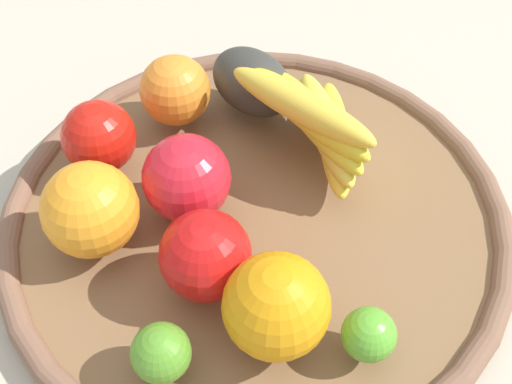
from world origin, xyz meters
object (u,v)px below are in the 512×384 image
at_px(orange_1, 175,90).
at_px(apple_0, 99,137).
at_px(orange_2, 276,306).
at_px(lime_1, 161,353).
at_px(avocado, 252,82).
at_px(lime_0, 369,335).
at_px(apple_1, 187,178).
at_px(orange_0, 90,210).
at_px(apple_2, 205,255).
at_px(banana_bunch, 317,121).

bearing_deg(orange_1, apple_0, -123.11).
relative_size(orange_2, lime_1, 1.80).
distance_m(orange_1, apple_0, 0.09).
bearing_deg(avocado, lime_0, -60.22).
height_order(lime_0, orange_1, orange_1).
distance_m(orange_1, apple_1, 0.12).
bearing_deg(orange_0, apple_2, -11.99).
distance_m(apple_1, avocado, 0.15).
height_order(banana_bunch, orange_0, banana_bunch).
bearing_deg(apple_2, apple_1, 116.24).
height_order(apple_1, apple_0, apple_1).
bearing_deg(orange_2, lime_1, -149.33).
xyz_separation_m(orange_1, apple_0, (-0.05, -0.08, -0.00)).
relative_size(banana_bunch, orange_0, 1.96).
xyz_separation_m(banana_bunch, apple_0, (-0.19, -0.05, -0.01)).
relative_size(banana_bunch, lime_0, 3.78).
bearing_deg(lime_0, apple_1, 147.87).
bearing_deg(apple_0, lime_0, -28.29).
relative_size(avocado, apple_0, 1.35).
height_order(apple_2, apple_0, apple_2).
bearing_deg(banana_bunch, orange_0, -139.70).
bearing_deg(lime_1, orange_2, 30.67).
bearing_deg(orange_1, orange_2, -56.91).
bearing_deg(lime_0, lime_1, -162.12).
xyz_separation_m(apple_1, lime_1, (0.02, -0.15, -0.02)).
height_order(banana_bunch, orange_1, banana_bunch).
bearing_deg(lime_0, banana_bunch, 109.59).
distance_m(lime_0, orange_1, 0.30).
xyz_separation_m(orange_1, lime_1, (0.07, -0.26, -0.01)).
distance_m(orange_0, lime_1, 0.14).
height_order(banana_bunch, lime_1, banana_bunch).
relative_size(orange_2, apple_1, 1.05).
height_order(lime_0, apple_0, apple_0).
xyz_separation_m(apple_1, apple_0, (-0.09, 0.04, -0.00)).
distance_m(apple_2, lime_1, 0.08).
distance_m(lime_0, lime_1, 0.15).
xyz_separation_m(banana_bunch, apple_1, (-0.10, -0.09, -0.00)).
relative_size(orange_0, apple_0, 1.18).
relative_size(apple_0, lime_1, 1.53).
bearing_deg(orange_2, avocado, 106.20).
distance_m(apple_1, lime_1, 0.16).
bearing_deg(apple_2, apple_0, 140.14).
bearing_deg(orange_0, avocado, 64.51).
distance_m(avocado, apple_2, 0.22).
bearing_deg(banana_bunch, apple_1, -137.82).
bearing_deg(avocado, lime_1, -90.50).
bearing_deg(apple_1, orange_1, 111.58).
relative_size(banana_bunch, apple_0, 2.30).
bearing_deg(orange_2, orange_0, 161.14).
bearing_deg(apple_2, orange_1, 113.47).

